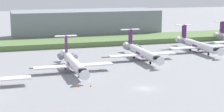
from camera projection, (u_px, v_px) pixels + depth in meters
The scene contains 8 objects.
ground_plane at pixel (109, 63), 115.95m from camera, with size 500.00×500.00×0.00m, color gray.
grass_berm at pixel (81, 41), 154.03m from camera, with size 320.00×20.00×2.07m, color #597542.
regional_jet_third at pixel (73, 62), 105.47m from camera, with size 22.81×31.00×9.00m.
regional_jet_fourth at pixel (141, 52), 121.91m from camera, with size 22.81×31.00×9.00m.
regional_jet_fifth at pixel (197, 45), 136.29m from camera, with size 22.81×31.00×9.00m.
distant_hangar at pixel (86, 23), 176.03m from camera, with size 69.41×23.94×12.50m, color gray.
safety_cone_front_marker at pixel (79, 86), 88.97m from camera, with size 0.44×0.44×0.55m, color orange.
safety_cone_mid_marker at pixel (91, 86), 89.34m from camera, with size 0.44×0.44×0.55m, color orange.
Camera 1 is at (-32.50, -78.58, 24.63)m, focal length 58.49 mm.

